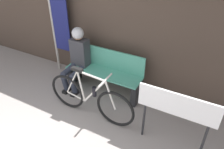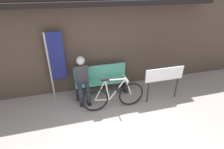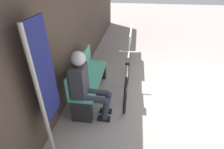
# 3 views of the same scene
# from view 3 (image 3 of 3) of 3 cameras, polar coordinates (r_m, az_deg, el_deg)

# --- Properties ---
(ground_plane) EXTENTS (24.00, 24.00, 0.00)m
(ground_plane) POSITION_cam_3_polar(r_m,az_deg,el_deg) (3.83, 27.59, -9.82)
(ground_plane) COLOR gray
(storefront_wall) EXTENTS (12.00, 0.56, 3.20)m
(storefront_wall) POSITION_cam_3_polar(r_m,az_deg,el_deg) (3.09, -18.04, 18.01)
(storefront_wall) COLOR #4C3D33
(storefront_wall) RESTS_ON ground_plane
(park_bench_near) EXTENTS (1.52, 0.42, 0.85)m
(park_bench_near) POSITION_cam_3_polar(r_m,az_deg,el_deg) (3.53, -7.72, -1.70)
(park_bench_near) COLOR #51A88E
(park_bench_near) RESTS_ON ground_plane
(bicycle) EXTENTS (1.63, 0.40, 0.91)m
(bicycle) POSITION_cam_3_polar(r_m,az_deg,el_deg) (3.56, 4.94, -1.59)
(bicycle) COLOR black
(bicycle) RESTS_ON ground_plane
(person_seated) EXTENTS (0.34, 0.63, 1.25)m
(person_seated) POSITION_cam_3_polar(r_m,az_deg,el_deg) (2.88, -8.72, -2.41)
(person_seated) COLOR #2D3342
(person_seated) RESTS_ON ground_plane
(banner_pole) EXTENTS (0.45, 0.05, 1.87)m
(banner_pole) POSITION_cam_3_polar(r_m,az_deg,el_deg) (2.27, -21.39, -2.05)
(banner_pole) COLOR #B7B2A8
(banner_pole) RESTS_ON ground_plane
(signboard) EXTENTS (1.09, 0.04, 0.98)m
(signboard) POSITION_cam_3_polar(r_m,az_deg,el_deg) (4.66, 6.04, 11.57)
(signboard) COLOR #232326
(signboard) RESTS_ON ground_plane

